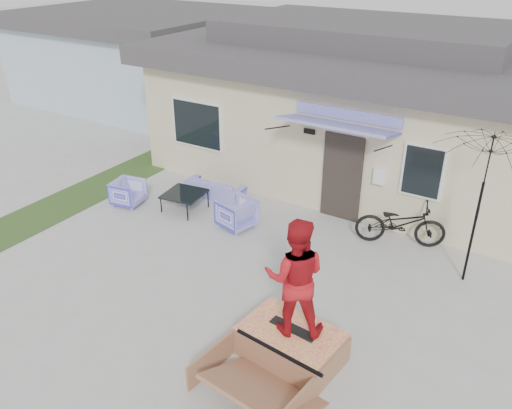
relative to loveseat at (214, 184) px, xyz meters
The scene contains 13 objects.
ground 4.47m from the loveseat, 59.71° to the right, with size 90.00×90.00×0.00m, color #A8A8A5.
grass_strip 3.50m from the loveseat, 147.85° to the right, with size 1.40×8.00×0.01m, color #2B461E.
house 4.98m from the loveseat, 61.46° to the left, with size 10.80×8.49×4.10m.
neighbor_house 10.39m from the loveseat, 143.31° to the left, with size 8.60×7.60×3.50m.
loveseat is the anchor object (origin of this frame).
armchair_left 2.19m from the loveseat, 134.55° to the right, with size 0.69×0.65×0.71m, color #2A30BB.
armchair_right 1.78m from the loveseat, 37.40° to the right, with size 0.75×0.71×0.78m, color #2A30BB.
coffee_table 1.06m from the loveseat, 97.97° to the right, with size 0.92×0.92×0.45m, color black.
bicycle 4.87m from the loveseat, ahead, with size 0.67×1.92×1.23m, color black.
patio_umbrella 6.56m from the loveseat, ahead, with size 1.94×1.79×2.20m.
skate_ramp 6.14m from the loveseat, 42.69° to the right, with size 1.55×2.06×0.52m, color #8C5A3F, non-canonical shape.
skateboard 6.11m from the loveseat, 42.30° to the right, with size 0.80×0.20×0.05m, color black.
skater 6.23m from the loveseat, 42.30° to the right, with size 0.95×0.73×1.94m, color #B2141C.
Camera 1 is at (5.15, -5.99, 5.98)m, focal length 36.56 mm.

